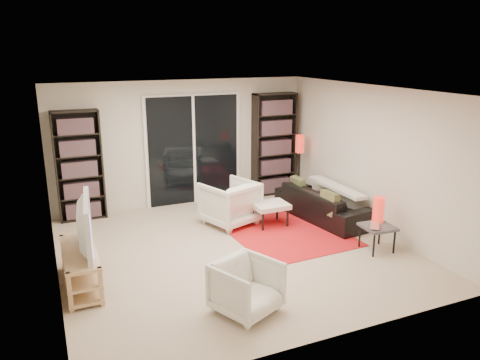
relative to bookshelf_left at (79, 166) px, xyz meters
The scene contains 20 objects.
floor 3.19m from the bookshelf_left, 50.10° to the right, with size 5.00×5.00×0.00m, color beige.
wall_back 1.97m from the bookshelf_left, ahead, with size 5.00×0.02×2.40m, color beige.
wall_front 5.22m from the bookshelf_left, 68.02° to the right, with size 5.00×0.02×2.40m, color beige.
wall_left 2.41m from the bookshelf_left, 103.27° to the right, with size 0.02×5.00×2.40m, color beige.
wall_right 5.03m from the bookshelf_left, 27.66° to the right, with size 0.02×5.00×2.40m, color beige.
ceiling 3.36m from the bookshelf_left, 50.10° to the right, with size 5.00×5.00×0.02m, color white.
sliding_door 2.16m from the bookshelf_left, ahead, with size 1.92×0.08×2.16m.
bookshelf_left is the anchor object (origin of this frame).
bookshelf_right 3.85m from the bookshelf_left, ahead, with size 0.90×0.30×2.10m.
tv_stand 2.71m from the bookshelf_left, 96.04° to the right, with size 0.41×1.28×0.50m.
tv 2.62m from the bookshelf_left, 95.61° to the right, with size 1.16×0.15×0.67m, color black.
rug 3.69m from the bookshelf_left, 32.20° to the right, with size 1.77×2.40×0.01m, color red.
sofa 4.37m from the bookshelf_left, 23.59° to the right, with size 1.92×0.75×0.56m, color black.
armchair_back 2.73m from the bookshelf_left, 29.19° to the right, with size 0.82×0.84×0.77m, color silver.
armchair_front 4.30m from the bookshelf_left, 70.35° to the right, with size 0.67×0.69×0.62m, color silver.
ottoman 3.43m from the bookshelf_left, 29.31° to the right, with size 0.59×0.48×0.40m.
side_table 5.13m from the bookshelf_left, 39.26° to the right, with size 0.48×0.48×0.40m.
laptop 5.13m from the bookshelf_left, 40.06° to the right, with size 0.33×0.22×0.03m, color silver.
table_lamp 5.10m from the bookshelf_left, 37.29° to the right, with size 0.17×0.17×0.39m, color red.
floor_lamp 4.20m from the bookshelf_left, ahead, with size 0.20×0.20×1.30m.
Camera 1 is at (-2.52, -6.09, 2.97)m, focal length 35.00 mm.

